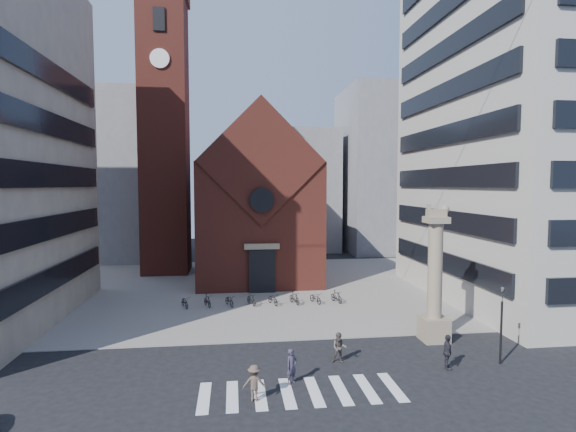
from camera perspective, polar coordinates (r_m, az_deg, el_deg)
The scene contains 23 objects.
ground at distance 25.66m, azimuth -0.71°, elevation -18.67°, with size 120.00×120.00×0.00m, color black.
piazza at distance 43.74m, azimuth -3.51°, elevation -9.04°, with size 46.00×30.00×0.05m, color gray.
zebra_crossing at distance 23.00m, azimuth 1.64°, elevation -21.45°, with size 10.20×3.20×0.01m, color white, non-canonical shape.
church at distance 48.67m, azimuth -3.99°, elevation 1.75°, with size 12.00×16.65×18.00m.
campanile at distance 52.38m, azimuth -15.39°, elevation 10.27°, with size 5.50×5.50×31.20m.
building_right at distance 44.81m, azimuth 30.10°, elevation 11.30°, with size 18.00×22.00×32.00m, color #A7A397.
bg_block_left at distance 65.87m, azimuth -22.46°, elevation 4.66°, with size 16.00×14.00×22.00m, color gray.
bg_block_mid at distance 69.07m, azimuth 0.09°, elevation 3.26°, with size 14.00×12.00×18.00m, color gray.
bg_block_right at distance 70.03m, azimuth 13.57°, elevation 5.62°, with size 16.00×14.00×24.00m, color gray.
lion_column at distance 30.08m, azimuth 18.14°, elevation -8.55°, with size 1.63×1.60×8.68m.
traffic_light at distance 27.91m, azimuth 25.47°, elevation -12.20°, with size 0.13×0.16×4.30m.
pedestrian_0 at distance 23.50m, azimuth 0.46°, elevation -18.56°, with size 0.64×0.42×1.75m, color #322D3F.
pedestrian_1 at distance 26.13m, azimuth 6.53°, elevation -16.28°, with size 0.82×0.64×1.68m, color #4F453F.
pedestrian_2 at distance 26.51m, azimuth 19.60°, elevation -15.96°, with size 1.11×0.46×1.89m, color #292830.
pedestrian_3 at distance 21.96m, azimuth -4.30°, elevation -20.37°, with size 1.08×0.62×1.67m, color brown.
scooter_0 at distance 37.57m, azimuth -12.96°, elevation -10.58°, with size 0.59×1.70×0.89m, color black.
scooter_1 at distance 37.41m, azimuth -10.21°, elevation -10.52°, with size 0.47×1.65×0.99m, color black.
scooter_2 at distance 37.37m, azimuth -7.44°, elevation -10.59°, with size 0.59×1.70×0.89m, color black.
scooter_3 at distance 37.38m, azimuth -4.68°, elevation -10.49°, with size 0.47×1.65×0.99m, color black.
scooter_4 at distance 37.51m, azimuth -1.92°, elevation -10.50°, with size 0.59×1.70×0.89m, color black.
scooter_5 at distance 37.69m, azimuth 0.81°, elevation -10.35°, with size 0.47×1.65×0.99m, color black.
scooter_6 at distance 37.98m, azimuth 3.51°, elevation -10.32°, with size 0.59×1.70×0.89m, color black.
scooter_7 at distance 38.33m, azimuth 6.16°, elevation -10.13°, with size 0.47×1.65×0.99m, color black.
Camera 1 is at (-2.62, -23.53, 9.89)m, focal length 28.00 mm.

